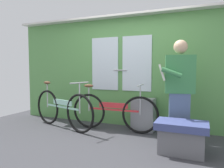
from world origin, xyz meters
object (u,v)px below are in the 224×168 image
at_px(bicycle_near_door, 62,109).
at_px(bench_seat_corner, 181,137).
at_px(bicycle_leaning_behind, 113,112).
at_px(trash_bin_by_wall, 143,114).
at_px(passenger_reading_newspaper, 179,89).

xyz_separation_m(bicycle_near_door, bench_seat_corner, (2.30, -0.41, -0.15)).
relative_size(bicycle_leaning_behind, bench_seat_corner, 2.47).
bearing_deg(trash_bin_by_wall, bicycle_leaning_behind, -154.14).
relative_size(bicycle_near_door, bench_seat_corner, 2.41).
relative_size(bicycle_near_door, bicycle_leaning_behind, 0.98).
bearing_deg(bench_seat_corner, passenger_reading_newspaper, 101.41).
bearing_deg(bicycle_near_door, passenger_reading_newspaper, 17.50).
distance_m(bicycle_leaning_behind, bench_seat_corner, 1.46).
bearing_deg(bench_seat_corner, bicycle_near_door, 169.84).
bearing_deg(bicycle_leaning_behind, passenger_reading_newspaper, -10.79).
height_order(bicycle_leaning_behind, trash_bin_by_wall, bicycle_leaning_behind).
relative_size(bicycle_leaning_behind, passenger_reading_newspaper, 1.06).
bearing_deg(bicycle_near_door, bicycle_leaning_behind, 29.75).
distance_m(bicycle_near_door, bicycle_leaning_behind, 1.02).
xyz_separation_m(passenger_reading_newspaper, trash_bin_by_wall, (-0.69, 0.45, -0.55)).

